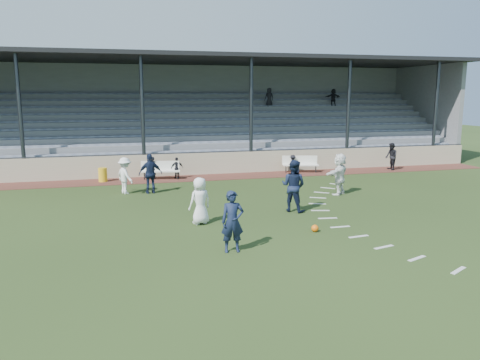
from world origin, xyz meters
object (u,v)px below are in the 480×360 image
at_px(bench_right, 300,163).
at_px(player_white_lead, 200,201).
at_px(bench_left, 160,168).
at_px(football, 315,228).
at_px(trash_bin, 103,175).
at_px(official, 391,157).
at_px(player_navy_lead, 233,222).

xyz_separation_m(bench_right, player_white_lead, (-7.32, -9.19, 0.23)).
bearing_deg(bench_left, football, -58.89).
bearing_deg(trash_bin, official, -1.19).
height_order(trash_bin, player_navy_lead, player_navy_lead).
bearing_deg(official, bench_left, -83.48).
distance_m(bench_right, football, 11.74).
xyz_separation_m(trash_bin, player_white_lead, (3.50, -9.01, 0.44)).
bearing_deg(bench_right, trash_bin, -164.87).
relative_size(bench_right, official, 1.28).
distance_m(bench_left, player_navy_lead, 12.15).
bearing_deg(football, trash_bin, 122.53).
distance_m(football, player_white_lead, 3.99).
height_order(bench_left, trash_bin, bench_left).
bearing_deg(trash_bin, bench_left, -0.25).
distance_m(bench_right, player_navy_lead, 14.11).
height_order(bench_left, player_navy_lead, player_navy_lead).
bearing_deg(player_white_lead, trash_bin, -89.62).
bearing_deg(player_white_lead, football, 130.53).
bearing_deg(bench_left, player_white_lead, -75.53).
bearing_deg(player_white_lead, player_navy_lead, 76.51).
relative_size(trash_bin, official, 0.44).
bearing_deg(official, player_white_lead, -48.02).
xyz_separation_m(bench_right, player_navy_lead, (-6.92, -12.30, 0.30)).
xyz_separation_m(bench_left, trash_bin, (-2.92, 0.01, -0.21)).
distance_m(bench_left, player_white_lead, 9.02).
height_order(trash_bin, football, trash_bin).
height_order(player_white_lead, player_navy_lead, player_navy_lead).
relative_size(bench_left, official, 1.28).
height_order(bench_right, official, official).
bearing_deg(player_navy_lead, official, 47.68).
xyz_separation_m(trash_bin, football, (6.95, -10.89, -0.25)).
bearing_deg(bench_left, official, 9.38).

